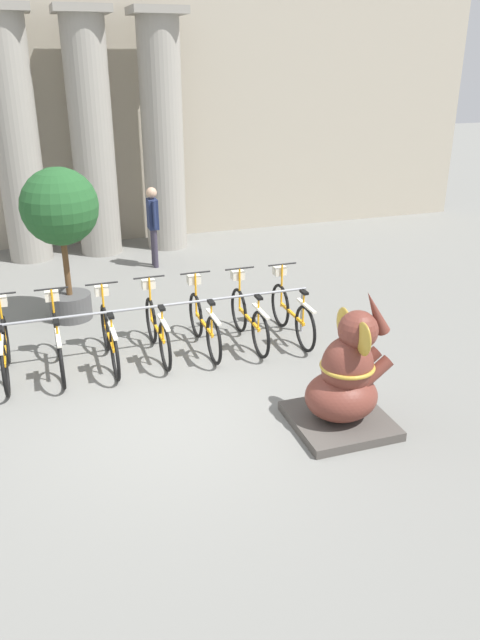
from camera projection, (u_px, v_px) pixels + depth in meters
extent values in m
plane|color=slate|center=(178.00, 417.00, 7.89)|extent=(60.00, 60.00, 0.00)
cube|color=#B2A893|center=(85.00, 113.00, 14.21)|extent=(20.00, 0.20, 6.00)
cylinder|color=gray|center=(17.00, 144.00, 13.08)|extent=(0.92, 0.92, 5.00)
cylinder|color=gray|center=(92.00, 141.00, 13.54)|extent=(0.92, 0.92, 5.00)
cube|color=gray|center=(80.00, 9.00, 12.53)|extent=(1.15, 1.15, 0.16)
cylinder|color=gray|center=(163.00, 138.00, 14.00)|extent=(0.92, 0.92, 5.00)
cube|color=gray|center=(157.00, 10.00, 12.99)|extent=(1.15, 1.15, 0.16)
cylinder|color=gray|center=(302.00, 310.00, 10.20)|extent=(0.05, 0.05, 0.75)
cylinder|color=gray|center=(155.00, 306.00, 9.34)|extent=(4.94, 0.04, 0.04)
torus|color=black|center=(6.00, 340.00, 9.15)|extent=(0.05, 0.73, 0.73)
torus|color=black|center=(5.00, 371.00, 8.26)|extent=(0.05, 0.73, 0.73)
cube|color=orange|center=(5.00, 351.00, 8.69)|extent=(0.04, 0.92, 0.04)
cube|color=silver|center=(1.00, 345.00, 8.11)|extent=(0.06, 0.61, 0.03)
cylinder|color=orange|center=(2.00, 349.00, 8.24)|extent=(0.03, 0.03, 0.54)
cylinder|color=orange|center=(2.00, 318.00, 8.98)|extent=(0.03, 0.03, 0.73)
cube|color=silver|center=(0.00, 301.00, 8.97)|extent=(0.20, 0.16, 0.14)
torus|color=black|center=(57.00, 334.00, 9.36)|extent=(0.05, 0.73, 0.73)
torus|color=black|center=(61.00, 363.00, 8.47)|extent=(0.05, 0.73, 0.73)
cube|color=orange|center=(58.00, 345.00, 8.89)|extent=(0.04, 0.92, 0.04)
cube|color=silver|center=(58.00, 338.00, 8.32)|extent=(0.06, 0.61, 0.03)
cylinder|color=orange|center=(59.00, 342.00, 8.45)|extent=(0.03, 0.03, 0.54)
cube|color=black|center=(56.00, 322.00, 8.33)|extent=(0.08, 0.18, 0.04)
cylinder|color=orange|center=(54.00, 312.00, 9.18)|extent=(0.03, 0.03, 0.73)
cylinder|color=black|center=(51.00, 289.00, 9.04)|extent=(0.48, 0.03, 0.03)
cube|color=silver|center=(52.00, 296.00, 9.18)|extent=(0.20, 0.16, 0.14)
torus|color=black|center=(105.00, 328.00, 9.56)|extent=(0.05, 0.73, 0.73)
torus|color=black|center=(115.00, 356.00, 8.67)|extent=(0.05, 0.73, 0.73)
cube|color=orange|center=(110.00, 338.00, 9.10)|extent=(0.04, 0.92, 0.04)
cube|color=silver|center=(113.00, 331.00, 8.53)|extent=(0.06, 0.61, 0.03)
cylinder|color=orange|center=(112.00, 335.00, 8.65)|extent=(0.03, 0.03, 0.54)
cube|color=black|center=(111.00, 316.00, 8.54)|extent=(0.08, 0.18, 0.04)
cylinder|color=orange|center=(104.00, 307.00, 9.39)|extent=(0.03, 0.03, 0.73)
cylinder|color=black|center=(102.00, 284.00, 9.24)|extent=(0.48, 0.03, 0.03)
cube|color=silver|center=(102.00, 290.00, 9.38)|extent=(0.20, 0.16, 0.14)
torus|color=black|center=(151.00, 320.00, 9.83)|extent=(0.05, 0.73, 0.73)
torus|color=black|center=(165.00, 347.00, 8.94)|extent=(0.05, 0.73, 0.73)
cube|color=orange|center=(158.00, 330.00, 9.37)|extent=(0.04, 0.92, 0.04)
cube|color=silver|center=(164.00, 322.00, 8.79)|extent=(0.06, 0.61, 0.03)
cylinder|color=orange|center=(163.00, 327.00, 8.92)|extent=(0.03, 0.03, 0.54)
cube|color=black|center=(162.00, 308.00, 8.81)|extent=(0.08, 0.18, 0.04)
cylinder|color=orange|center=(150.00, 300.00, 9.65)|extent=(0.03, 0.03, 0.73)
cylinder|color=black|center=(149.00, 277.00, 9.51)|extent=(0.48, 0.03, 0.03)
cube|color=silver|center=(148.00, 284.00, 9.65)|extent=(0.20, 0.16, 0.14)
torus|color=black|center=(196.00, 315.00, 10.03)|extent=(0.05, 0.73, 0.73)
torus|color=black|center=(214.00, 341.00, 9.14)|extent=(0.05, 0.73, 0.73)
cube|color=orange|center=(204.00, 324.00, 9.56)|extent=(0.04, 0.92, 0.04)
cube|color=silver|center=(213.00, 317.00, 8.99)|extent=(0.06, 0.61, 0.03)
cylinder|color=orange|center=(212.00, 321.00, 9.12)|extent=(0.03, 0.03, 0.54)
cube|color=black|center=(211.00, 302.00, 9.00)|extent=(0.08, 0.18, 0.04)
cylinder|color=orange|center=(196.00, 295.00, 9.85)|extent=(0.03, 0.03, 0.73)
cylinder|color=black|center=(195.00, 273.00, 9.70)|extent=(0.48, 0.03, 0.03)
cube|color=silver|center=(194.00, 279.00, 9.85)|extent=(0.20, 0.16, 0.14)
torus|color=black|center=(239.00, 310.00, 10.22)|extent=(0.05, 0.73, 0.73)
torus|color=black|center=(260.00, 335.00, 9.33)|extent=(0.05, 0.73, 0.73)
cube|color=orange|center=(249.00, 319.00, 9.76)|extent=(0.04, 0.92, 0.04)
cube|color=silver|center=(261.00, 311.00, 9.18)|extent=(0.06, 0.61, 0.03)
cylinder|color=orange|center=(258.00, 315.00, 9.31)|extent=(0.03, 0.03, 0.54)
cube|color=black|center=(259.00, 297.00, 9.20)|extent=(0.08, 0.18, 0.04)
cylinder|color=orange|center=(240.00, 290.00, 10.04)|extent=(0.03, 0.03, 0.73)
cylinder|color=black|center=(240.00, 268.00, 9.90)|extent=(0.48, 0.03, 0.03)
cube|color=silver|center=(238.00, 275.00, 10.04)|extent=(0.20, 0.16, 0.14)
torus|color=black|center=(280.00, 305.00, 10.42)|extent=(0.05, 0.73, 0.73)
torus|color=black|center=(305.00, 329.00, 9.53)|extent=(0.05, 0.73, 0.73)
cube|color=orange|center=(292.00, 314.00, 9.95)|extent=(0.04, 0.92, 0.04)
cube|color=silver|center=(306.00, 306.00, 9.38)|extent=(0.06, 0.61, 0.03)
cylinder|color=orange|center=(303.00, 310.00, 9.51)|extent=(0.03, 0.03, 0.54)
cube|color=black|center=(304.00, 292.00, 9.39)|extent=(0.08, 0.18, 0.04)
cylinder|color=orange|center=(282.00, 286.00, 10.24)|extent=(0.03, 0.03, 0.73)
cylinder|color=black|center=(282.00, 264.00, 10.10)|extent=(0.48, 0.03, 0.03)
cube|color=silver|center=(280.00, 271.00, 10.24)|extent=(0.20, 0.16, 0.14)
cube|color=#4C4742|center=(339.00, 421.00, 7.70)|extent=(1.17, 1.17, 0.12)
ellipsoid|color=brown|center=(341.00, 396.00, 7.57)|extent=(0.90, 0.80, 0.58)
ellipsoid|color=brown|center=(347.00, 366.00, 7.43)|extent=(0.64, 0.58, 0.74)
sphere|color=brown|center=(358.00, 330.00, 7.28)|extent=(0.48, 0.48, 0.48)
ellipsoid|color=#B79333|center=(344.00, 323.00, 7.47)|extent=(0.08, 0.34, 0.40)
ellipsoid|color=#B79333|center=(363.00, 339.00, 7.05)|extent=(0.08, 0.34, 0.40)
cone|color=brown|center=(376.00, 312.00, 7.26)|extent=(0.41, 0.17, 0.60)
cylinder|color=brown|center=(363.00, 364.00, 7.66)|extent=(0.47, 0.16, 0.42)
cylinder|color=brown|center=(374.00, 373.00, 7.43)|extent=(0.47, 0.16, 0.42)
torus|color=#B79333|center=(347.00, 366.00, 7.43)|extent=(0.67, 0.67, 0.05)
cylinder|color=#383342|center=(154.00, 247.00, 13.44)|extent=(0.11, 0.11, 0.84)
cylinder|color=#383342|center=(155.00, 249.00, 13.29)|extent=(0.11, 0.11, 0.84)
cube|color=#1E284C|center=(153.00, 214.00, 13.08)|extent=(0.20, 0.32, 0.63)
sphere|color=tan|center=(151.00, 193.00, 12.90)|extent=(0.23, 0.23, 0.23)
cylinder|color=#1E284C|center=(151.00, 210.00, 13.24)|extent=(0.07, 0.07, 0.56)
cylinder|color=#1E284C|center=(154.00, 215.00, 12.89)|extent=(0.07, 0.07, 0.56)
cylinder|color=#4C4C4C|center=(71.00, 306.00, 10.77)|extent=(0.71, 0.71, 0.44)
cylinder|color=brown|center=(66.00, 266.00, 10.49)|extent=(0.10, 0.10, 1.02)
sphere|color=#235628|center=(60.00, 207.00, 10.09)|extent=(1.26, 1.26, 1.26)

